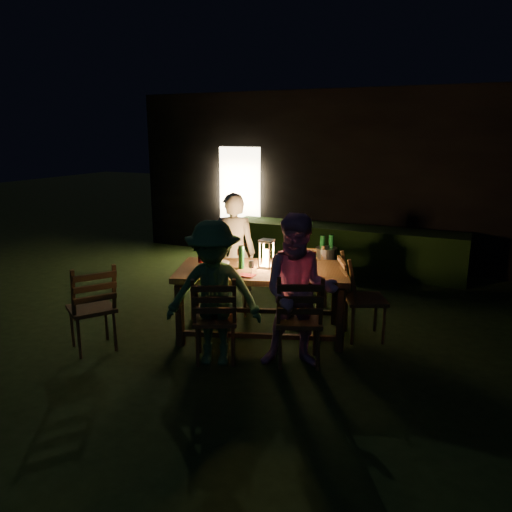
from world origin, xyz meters
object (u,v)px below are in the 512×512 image
at_px(chair_near_left, 216,334).
at_px(lantern, 266,255).
at_px(chair_near_right, 298,335).
at_px(chair_far_right, 306,294).
at_px(person_opp_right, 299,292).
at_px(bottle_bucket_a, 322,252).
at_px(chair_end, 363,312).
at_px(ice_bucket, 326,255).
at_px(bottle_bucket_b, 331,252).
at_px(chair_far_left, 234,290).
at_px(chair_spare, 93,323).
at_px(person_house_side, 234,253).
at_px(dining_table, 262,275).
at_px(person_opp_left, 214,294).
at_px(side_table, 326,268).
at_px(bottle_table, 241,257).

distance_m(chair_near_left, lantern, 1.18).
xyz_separation_m(chair_near_right, chair_far_right, (-0.42, 1.49, -0.04)).
height_order(person_opp_right, bottle_bucket_a, person_opp_right).
bearing_deg(chair_end, chair_far_right, -144.73).
relative_size(chair_far_right, ice_bucket, 3.19).
distance_m(lantern, bottle_bucket_b, 1.33).
bearing_deg(chair_far_left, chair_near_right, 121.86).
bearing_deg(chair_near_right, bottle_bucket_b, 73.49).
bearing_deg(chair_near_left, chair_far_left, 83.06).
relative_size(person_opp_right, lantern, 4.72).
bearing_deg(chair_far_left, ice_bucket, -166.05).
xyz_separation_m(chair_near_right, chair_spare, (-2.25, -0.64, 0.00)).
distance_m(chair_far_left, lantern, 1.12).
bearing_deg(ice_bucket, chair_near_left, -105.38).
relative_size(chair_spare, bottle_bucket_b, 3.37).
xyz_separation_m(chair_far_left, person_house_side, (-0.02, 0.05, 0.52)).
bearing_deg(dining_table, person_opp_right, -61.24).
bearing_deg(chair_near_right, bottle_bucket_a, 76.88).
xyz_separation_m(chair_end, person_opp_right, (-0.46, -1.03, 0.50)).
height_order(chair_far_left, person_house_side, person_house_side).
distance_m(chair_far_left, person_house_side, 0.53).
distance_m(person_opp_right, person_opp_left, 0.90).
bearing_deg(chair_spare, ice_bucket, -4.35).
xyz_separation_m(chair_near_right, person_opp_left, (-0.83, -0.35, 0.46)).
bearing_deg(chair_far_right, person_opp_right, 93.60).
bearing_deg(person_opp_right, chair_far_left, 119.48).
xyz_separation_m(person_opp_right, bottle_bucket_a, (-0.32, 1.85, -0.01)).
height_order(chair_near_left, chair_far_left, chair_near_left).
distance_m(chair_far_right, side_table, 0.49).
xyz_separation_m(chair_near_right, lantern, (-0.65, 0.64, 0.68)).
xyz_separation_m(chair_near_left, person_opp_left, (0.01, -0.05, 0.47)).
relative_size(lantern, bottle_bucket_a, 1.09).
xyz_separation_m(person_house_side, person_opp_right, (1.40, -1.24, -0.01)).
distance_m(bottle_table, ice_bucket, 1.52).
relative_size(side_table, ice_bucket, 2.19).
bearing_deg(chair_near_right, person_house_side, 116.28).
bearing_deg(chair_end, bottle_bucket_a, -161.76).
relative_size(chair_spare, bottle_table, 3.86).
distance_m(chair_end, bottle_bucket_a, 1.23).
xyz_separation_m(chair_far_left, person_opp_left, (0.53, -1.50, 0.48)).
distance_m(dining_table, person_opp_left, 0.94).
bearing_deg(lantern, bottle_bucket_b, 70.26).
height_order(chair_end, bottle_bucket_a, chair_end).
xyz_separation_m(chair_near_left, bottle_bucket_a, (0.54, 2.10, 0.51)).
bearing_deg(dining_table, chair_near_right, -59.70).
bearing_deg(person_opp_left, chair_near_left, 86.93).
relative_size(chair_near_right, person_opp_left, 0.68).
xyz_separation_m(chair_near_left, lantern, (0.19, 0.94, 0.69)).
distance_m(chair_near_right, side_table, 1.88).
distance_m(chair_far_right, person_house_side, 1.14).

